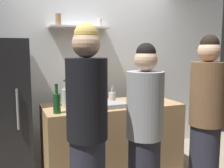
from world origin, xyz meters
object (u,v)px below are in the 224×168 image
Objects in this scene: wine_bottle_green_glass at (57,102)px; wine_bottle_pale_glass at (65,97)px; baking_pan at (112,105)px; person_grey_hoodie at (145,133)px; refrigerator at (0,112)px; utensil_holder at (112,97)px; person_blonde at (87,132)px; person_brown_jacket at (206,120)px; water_bottle_plastic at (91,96)px.

wine_bottle_pale_glass is at bearing 59.23° from wine_bottle_green_glass.
baking_pan is 0.21× the size of person_grey_hoodie.
person_grey_hoodie reaches higher than baking_pan.
refrigerator is 1.37m from utensil_holder.
wine_bottle_pale_glass is at bearing -136.25° from person_blonde.
utensil_holder is at bearing 24.93° from wine_bottle_green_glass.
person_brown_jacket is (1.26, -0.89, -0.17)m from wine_bottle_pale_glass.
person_blonde reaches higher than water_bottle_plastic.
person_grey_hoodie is at bearing -55.12° from person_brown_jacket.
person_blonde is at bearing -90.50° from wine_bottle_pale_glass.
person_blonde is (-0.52, -0.74, -0.04)m from baking_pan.
wine_bottle_green_glass is 0.17× the size of person_blonde.
baking_pan is 0.72m from person_grey_hoodie.
person_blonde is at bearing -109.59° from water_bottle_plastic.
wine_bottle_pale_glass is at bearing 176.68° from water_bottle_plastic.
water_bottle_plastic is 0.15× the size of person_brown_jacket.
wine_bottle_green_glass is at bearing -154.91° from water_bottle_plastic.
refrigerator reaches higher than utensil_holder.
wine_bottle_green_glass reaches higher than utensil_holder.
refrigerator is 0.83m from wine_bottle_green_glass.
wine_bottle_pale_glass reaches higher than wine_bottle_green_glass.
utensil_holder is at bearing -113.59° from person_brown_jacket.
person_brown_jacket is at bearing -58.74° from utensil_holder.
refrigerator is 1.76m from person_grey_hoodie.
wine_bottle_pale_glass is 1.07m from person_grey_hoodie.
water_bottle_plastic is (-0.33, -0.15, 0.06)m from utensil_holder.
wine_bottle_pale_glass is 0.20× the size of person_grey_hoodie.
utensil_holder is 0.13× the size of person_grey_hoodie.
water_bottle_plastic is 1.30m from person_brown_jacket.
wine_bottle_green_glass is at bearing -155.07° from utensil_holder.
baking_pan is 0.20× the size of person_brown_jacket.
person_brown_jacket reaches higher than refrigerator.
wine_bottle_green_glass is at bearing -45.22° from refrigerator.
water_bottle_plastic is 0.93m from person_grey_hoodie.
water_bottle_plastic is 0.15× the size of person_blonde.
wine_bottle_green_glass is at bearing -80.32° from person_brown_jacket.
person_brown_jacket is (0.71, -0.00, 0.05)m from person_grey_hoodie.
person_blonde reaches higher than person_brown_jacket.
utensil_holder is 0.69× the size of wine_bottle_green_glass.
water_bottle_plastic is (0.45, 0.21, -0.00)m from wine_bottle_green_glass.
baking_pan is at bearing 116.61° from person_grey_hoodie.
person_brown_jacket is (0.95, -0.87, -0.17)m from water_bottle_plastic.
utensil_holder is 1.23m from person_blonde.
refrigerator is 1.09m from water_bottle_plastic.
refrigerator is 1.44m from person_blonde.
utensil_holder is at bearing 67.45° from baking_pan.
baking_pan is 1.09× the size of wine_bottle_green_glass.
person_brown_jacket reaches higher than utensil_holder.
baking_pan is at bearing 4.53° from wine_bottle_green_glass.
person_blonde is at bearing -61.07° from refrigerator.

